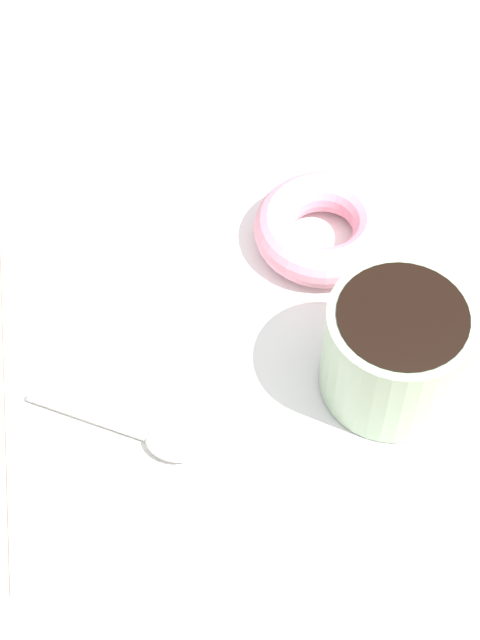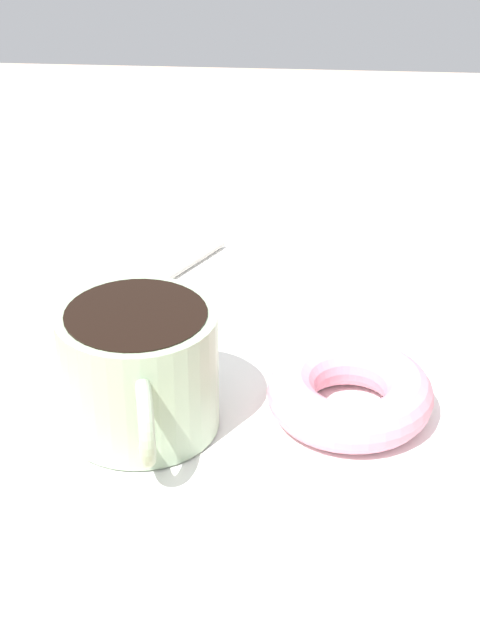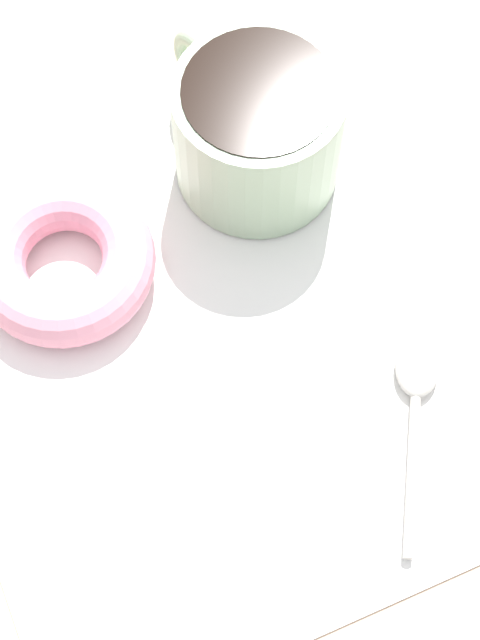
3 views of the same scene
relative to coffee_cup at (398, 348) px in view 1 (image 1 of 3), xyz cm
name	(u,v)px [view 1 (image 1 of 3)]	position (x,y,z in cm)	size (l,w,h in cm)	color
ground_plane	(203,337)	(-6.66, -11.95, -5.33)	(120.00, 120.00, 2.00)	tan
napkin	(240,338)	(-5.37, -9.47, -4.18)	(32.80, 32.80, 0.30)	white
coffee_cup	(398,348)	(0.00, 0.00, 0.00)	(9.56, 12.50, 7.77)	#9EB793
donut	(324,229)	(-12.67, -1.93, -2.54)	(10.26, 10.26, 3.00)	pink
spoon	(150,438)	(1.68, -16.73, -3.63)	(7.58, 11.22, 0.90)	#B7B2A8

